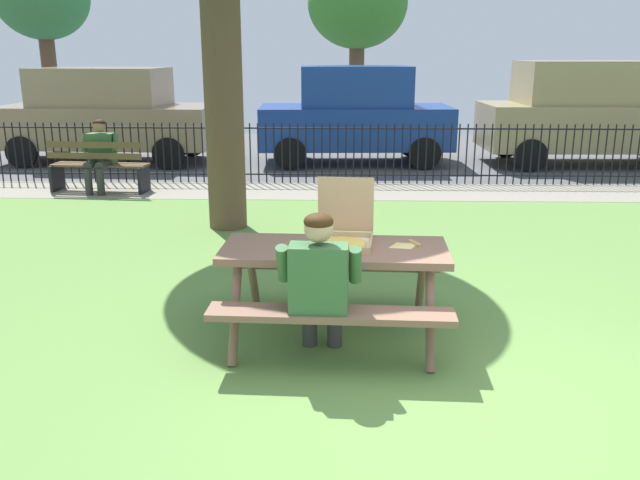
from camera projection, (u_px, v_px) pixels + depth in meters
name	position (u px, v px, depth m)	size (l,w,h in m)	color
ground	(416.00, 304.00, 6.23)	(28.00, 11.61, 0.02)	#628C42
cobblestone_walkway	(383.00, 192.00, 11.13)	(28.00, 1.40, 0.01)	gray
street_asphalt	(372.00, 154.00, 15.29)	(28.00, 7.24, 0.01)	#515154
picnic_table_foreground	(334.00, 268.00, 5.34)	(1.85, 1.54, 0.79)	#845E4A
pizza_box_open	(344.00, 232.00, 5.37)	(0.50, 0.53, 0.52)	tan
pizza_slice_on_table	(406.00, 245.00, 5.34)	(0.27, 0.24, 0.02)	#F3D578
adult_at_table	(319.00, 281.00, 4.85)	(0.62, 0.60, 1.19)	#3B3B3B
iron_fence_streetside	(382.00, 153.00, 11.66)	(23.07, 0.03, 1.06)	black
park_bench_left	(99.00, 167.00, 11.03)	(1.63, 0.58, 0.85)	brown
person_on_park_bench	(100.00, 152.00, 10.98)	(0.62, 0.60, 1.19)	#2F2F2F
parked_car_left	(107.00, 114.00, 13.86)	(4.46, 2.04, 1.94)	#977C5E
parked_car_center	(355.00, 114.00, 13.69)	(3.98, 1.99, 1.98)	navy
parked_car_right	(598.00, 111.00, 13.51)	(4.64, 2.04, 2.08)	#9E8C5E
far_tree_midleft	(358.00, 4.00, 19.10)	(2.88, 2.88, 4.91)	brown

